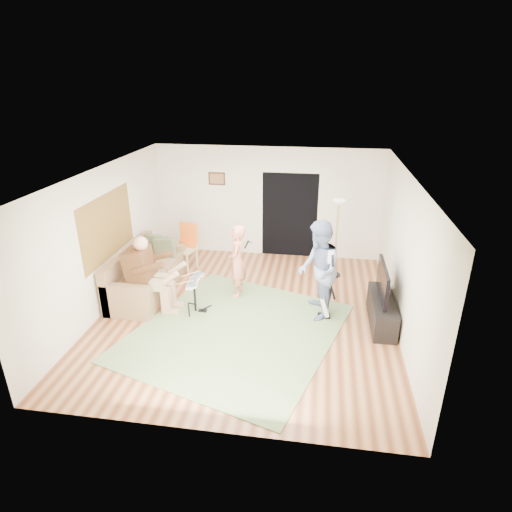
{
  "coord_description": "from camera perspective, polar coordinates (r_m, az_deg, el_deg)",
  "views": [
    {
      "loc": [
        1.25,
        -7.04,
        4.25
      ],
      "look_at": [
        0.13,
        0.3,
        1.08
      ],
      "focal_mm": 30.0,
      "sensor_mm": 36.0,
      "label": 1
    }
  ],
  "objects": [
    {
      "name": "window_blinds",
      "position": [
        8.7,
        -19.19,
        3.74
      ],
      "size": [
        0.0,
        2.05,
        2.05
      ],
      "primitive_type": "plane",
      "rotation": [
        1.57,
        0.0,
        1.57
      ],
      "color": "olive",
      "rests_on": "walls"
    },
    {
      "name": "sofa",
      "position": [
        9.27,
        -14.78,
        -2.82
      ],
      "size": [
        0.95,
        2.32,
        0.94
      ],
      "color": "olive",
      "rests_on": "floor"
    },
    {
      "name": "drum_kit",
      "position": [
        8.3,
        -8.15,
        -5.45
      ],
      "size": [
        0.38,
        0.69,
        0.71
      ],
      "color": "black",
      "rests_on": "floor"
    },
    {
      "name": "picture_frame",
      "position": [
        10.6,
        -5.25,
        10.23
      ],
      "size": [
        0.42,
        0.03,
        0.32
      ],
      "primitive_type": "cube",
      "color": "#3F2314",
      "rests_on": "walls"
    },
    {
      "name": "ceiling",
      "position": [
        7.32,
        -1.36,
        10.91
      ],
      "size": [
        6.0,
        6.0,
        0.0
      ],
      "primitive_type": "plane",
      "rotation": [
        3.14,
        0.0,
        0.0
      ],
      "color": "white",
      "rests_on": "walls"
    },
    {
      "name": "television",
      "position": [
        7.93,
        16.54,
        -3.28
      ],
      "size": [
        0.06,
        1.13,
        0.6
      ],
      "primitive_type": "cube",
      "color": "black",
      "rests_on": "tv_cabinet"
    },
    {
      "name": "floor",
      "position": [
        8.32,
        -1.19,
        -7.59
      ],
      "size": [
        6.0,
        6.0,
        0.0
      ],
      "primitive_type": "plane",
      "color": "brown",
      "rests_on": "ground"
    },
    {
      "name": "area_rug",
      "position": [
        7.76,
        -2.68,
        -10.0
      ],
      "size": [
        4.26,
        4.48,
        0.02
      ],
      "primitive_type": "cube",
      "rotation": [
        0.0,
        0.0,
        -0.31
      ],
      "color": "#617B4B",
      "rests_on": "floor"
    },
    {
      "name": "microphone",
      "position": [
        8.47,
        -1.26,
        1.54
      ],
      "size": [
        0.06,
        0.06,
        0.24
      ],
      "primitive_type": null,
      "color": "black",
      "rests_on": "singer"
    },
    {
      "name": "guitar_spare",
      "position": [
        8.17,
        9.21,
        -6.49
      ],
      "size": [
        0.31,
        0.28,
        0.87
      ],
      "color": "black",
      "rests_on": "floor"
    },
    {
      "name": "dining_chair",
      "position": [
        10.12,
        -9.39,
        0.35
      ],
      "size": [
        0.57,
        0.6,
        1.08
      ],
      "rotation": [
        0.0,
        0.0,
        -0.3
      ],
      "color": "#CEB986",
      "rests_on": "floor"
    },
    {
      "name": "guitarist",
      "position": [
        7.9,
        8.3,
        -1.92
      ],
      "size": [
        0.83,
        1.0,
        1.88
      ],
      "primitive_type": "imported",
      "rotation": [
        0.0,
        0.0,
        -1.43
      ],
      "color": "#7180A6",
      "rests_on": "floor"
    },
    {
      "name": "drummer",
      "position": [
        8.45,
        -13.82,
        -3.32
      ],
      "size": [
        0.97,
        0.54,
        1.49
      ],
      "color": "#542F17",
      "rests_on": "sofa"
    },
    {
      "name": "guitar_held",
      "position": [
        7.77,
        9.92,
        0.25
      ],
      "size": [
        0.12,
        0.6,
        0.26
      ],
      "primitive_type": null,
      "rotation": [
        0.0,
        0.0,
        0.01
      ],
      "color": "white",
      "rests_on": "guitarist"
    },
    {
      "name": "singer",
      "position": [
        8.65,
        -2.54,
        -0.69
      ],
      "size": [
        0.4,
        0.58,
        1.52
      ],
      "primitive_type": "imported",
      "rotation": [
        0.0,
        0.0,
        -1.51
      ],
      "color": "#DE7960",
      "rests_on": "floor"
    },
    {
      "name": "tv_cabinet",
      "position": [
        8.21,
        16.42,
        -7.05
      ],
      "size": [
        0.4,
        1.4,
        0.5
      ],
      "primitive_type": "cube",
      "color": "black",
      "rests_on": "floor"
    },
    {
      "name": "doorway",
      "position": [
        10.55,
        4.5,
        5.41
      ],
      "size": [
        2.1,
        0.0,
        2.1
      ],
      "primitive_type": "plane",
      "rotation": [
        1.57,
        0.0,
        0.0
      ],
      "color": "black",
      "rests_on": "walls"
    },
    {
      "name": "walls",
      "position": [
        7.72,
        -1.27,
        1.06
      ],
      "size": [
        5.5,
        6.0,
        2.7
      ],
      "primitive_type": null,
      "color": "silver",
      "rests_on": "floor"
    },
    {
      "name": "torchiere_lamp",
      "position": [
        9.5,
        10.77,
        4.11
      ],
      "size": [
        0.32,
        0.32,
        1.77
      ],
      "color": "black",
      "rests_on": "floor"
    }
  ]
}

